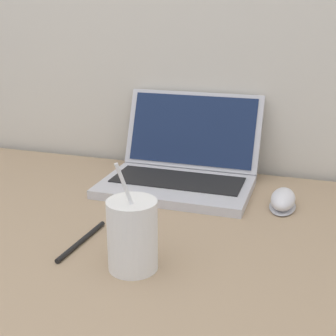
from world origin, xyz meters
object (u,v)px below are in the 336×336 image
(drink_cup, at_px, (132,234))
(pen, at_px, (82,241))
(laptop, at_px, (182,166))
(computer_mouse, at_px, (283,200))

(drink_cup, height_order, pen, drink_cup)
(pen, bearing_deg, laptop, 76.29)
(drink_cup, bearing_deg, computer_mouse, 57.23)
(laptop, bearing_deg, pen, -103.71)
(laptop, height_order, pen, laptop)
(laptop, bearing_deg, computer_mouse, -16.55)
(drink_cup, bearing_deg, laptop, 95.03)
(laptop, xyz_separation_m, drink_cup, (0.04, -0.40, 0.02))
(pen, bearing_deg, computer_mouse, 39.91)
(laptop, relative_size, drink_cup, 1.86)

